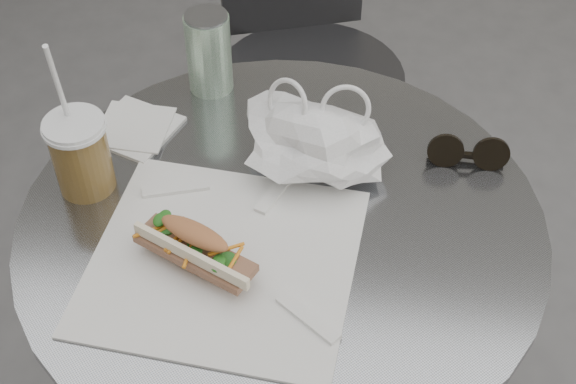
% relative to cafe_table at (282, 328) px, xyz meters
% --- Properties ---
extents(cafe_table, '(0.76, 0.76, 0.74)m').
position_rel_cafe_table_xyz_m(cafe_table, '(0.00, 0.00, 0.00)').
color(cafe_table, slate).
rests_on(cafe_table, ground).
extents(chair_far, '(0.44, 0.46, 0.79)m').
position_rel_cafe_table_xyz_m(chair_far, '(-0.06, 0.69, -0.11)').
color(chair_far, '#313133').
rests_on(chair_far, ground).
extents(sandwich_paper, '(0.37, 0.35, 0.00)m').
position_rel_cafe_table_xyz_m(sandwich_paper, '(-0.06, -0.09, 0.28)').
color(sandwich_paper, white).
rests_on(sandwich_paper, cafe_table).
extents(banh_mi, '(0.23, 0.16, 0.07)m').
position_rel_cafe_table_xyz_m(banh_mi, '(-0.10, -0.11, 0.31)').
color(banh_mi, '#AF6F42').
rests_on(banh_mi, sandwich_paper).
extents(iced_coffee, '(0.09, 0.09, 0.26)m').
position_rel_cafe_table_xyz_m(iced_coffee, '(-0.30, 0.02, 0.34)').
color(iced_coffee, olive).
rests_on(iced_coffee, cafe_table).
extents(sunglasses, '(0.12, 0.03, 0.06)m').
position_rel_cafe_table_xyz_m(sunglasses, '(0.26, 0.16, 0.30)').
color(sunglasses, black).
rests_on(sunglasses, cafe_table).
extents(plastic_bag, '(0.24, 0.21, 0.10)m').
position_rel_cafe_table_xyz_m(plastic_bag, '(0.03, 0.11, 0.33)').
color(plastic_bag, white).
rests_on(plastic_bag, cafe_table).
extents(napkin_stack, '(0.15, 0.15, 0.01)m').
position_rel_cafe_table_xyz_m(napkin_stack, '(-0.26, 0.15, 0.28)').
color(napkin_stack, white).
rests_on(napkin_stack, cafe_table).
extents(drink_can, '(0.07, 0.07, 0.14)m').
position_rel_cafe_table_xyz_m(drink_can, '(-0.17, 0.28, 0.34)').
color(drink_can, '#508958').
rests_on(drink_can, cafe_table).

